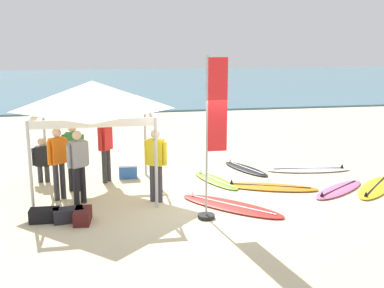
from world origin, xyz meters
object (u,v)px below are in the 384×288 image
person_red (106,145)px  cooler_box (128,171)px  surfboard_lime (216,180)px  person_grey (78,162)px  surfboard_red (231,206)px  gear_bag_by_pole (68,215)px  surfboard_yellow (376,187)px  canopy_tent (93,96)px  gear_bag_on_sand (45,215)px  banner_flag (212,145)px  surfboard_orange (270,187)px  person_orange (58,159)px  surfboard_black (246,169)px  gear_bag_near_tent (83,216)px  surfboard_white (309,169)px  person_green (73,152)px  person_yellow (156,160)px  surfboard_pink (339,189)px  person_black (43,158)px

person_red → cooler_box: bearing=26.0°
surfboard_lime → person_grey: size_ratio=1.12×
surfboard_red → gear_bag_by_pole: bearing=-176.8°
surfboard_yellow → surfboard_lime: 4.07m
canopy_tent → gear_bag_on_sand: size_ratio=4.62×
person_red → gear_bag_by_pole: person_red is taller
person_red → person_grey: (-0.62, -1.62, 0.00)m
person_grey → surfboard_yellow: bearing=-1.8°
gear_bag_by_pole → banner_flag: bearing=-6.7°
surfboard_orange → gear_bag_by_pole: size_ratio=4.11×
person_orange → cooler_box: (1.66, 1.49, -0.79)m
surfboard_black → gear_bag_by_pole: 5.72m
surfboard_yellow → gear_bag_by_pole: bearing=-173.7°
surfboard_black → gear_bag_near_tent: 5.55m
surfboard_white → person_red: size_ratio=1.44×
surfboard_black → person_green: (-4.75, -1.09, 0.95)m
surfboard_orange → person_yellow: 3.13m
surfboard_black → person_orange: 5.42m
surfboard_orange → gear_bag_by_pole: bearing=-164.4°
canopy_tent → surfboard_white: bearing=8.6°
surfboard_lime → gear_bag_by_pole: 4.24m
gear_bag_by_pole → surfboard_pink: bearing=7.4°
canopy_tent → cooler_box: canopy_tent is taller
banner_flag → gear_bag_on_sand: (-3.44, 0.42, -1.43)m
person_green → surfboard_orange: bearing=-8.2°
person_yellow → gear_bag_on_sand: (-2.41, -0.82, -0.85)m
person_yellow → banner_flag: (1.03, -1.25, 0.59)m
person_black → cooler_box: bearing=-0.4°
person_orange → cooler_box: bearing=41.9°
surfboard_lime → person_yellow: size_ratio=1.12×
surfboard_lime → person_green: person_green is taller
person_orange → person_yellow: bearing=-14.6°
canopy_tent → person_black: (-1.39, 1.16, -1.73)m
surfboard_red → person_grey: 3.58m
surfboard_orange → person_orange: bearing=178.7°
canopy_tent → person_green: canopy_tent is taller
cooler_box → person_orange: bearing=-138.1°
surfboard_black → person_black: size_ratio=1.59×
person_orange → gear_bag_near_tent: size_ratio=2.85×
surfboard_black → banner_flag: bearing=-117.5°
surfboard_orange → person_black: size_ratio=2.05×
surfboard_pink → person_black: person_black is taller
surfboard_yellow → person_black: person_black is taller
surfboard_orange → surfboard_red: 1.77m
surfboard_black → gear_bag_on_sand: bearing=-149.7°
surfboard_white → person_black: (-7.37, 0.25, 0.62)m
surfboard_lime → person_grey: (-3.46, -1.09, 0.95)m
surfboard_white → person_black: 7.40m
person_red → person_black: 1.70m
surfboard_pink → surfboard_yellow: bearing=-0.8°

